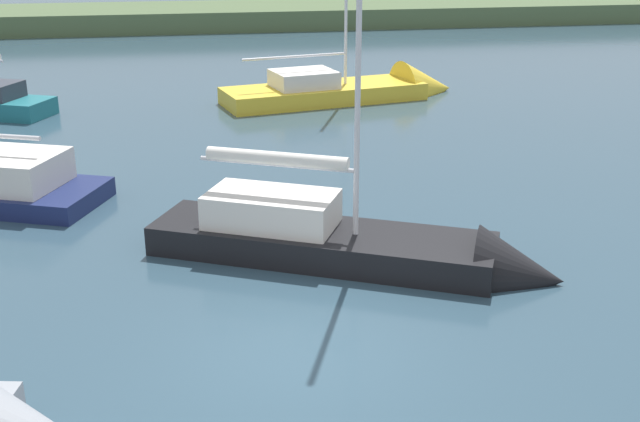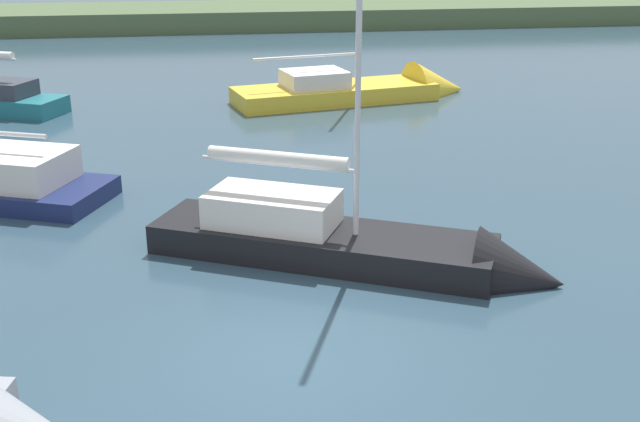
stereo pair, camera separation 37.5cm
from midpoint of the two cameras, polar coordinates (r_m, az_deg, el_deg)
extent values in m
plane|color=#2D4756|center=(12.05, -0.98, -10.40)|extent=(200.00, 200.00, 0.00)
cube|color=#4C603D|center=(51.45, -7.57, 13.20)|extent=(180.00, 8.00, 2.40)
cube|color=gold|center=(28.85, 1.46, 8.15)|extent=(7.64, 3.78, 0.98)
cone|color=gold|center=(30.68, 8.89, 8.64)|extent=(2.52, 2.70, 2.32)
cube|color=silver|center=(28.42, -0.01, 9.58)|extent=(2.48, 2.19, 0.58)
cylinder|color=silver|center=(28.17, -0.63, 11.16)|extent=(3.83, 0.89, 0.09)
cube|color=silver|center=(19.65, -21.62, 3.04)|extent=(3.58, 2.94, 0.74)
cube|color=black|center=(15.29, 0.80, -3.11)|extent=(6.71, 4.56, 0.99)
cone|color=black|center=(14.73, 14.97, -4.78)|extent=(2.19, 2.27, 1.75)
cube|color=silver|center=(15.28, -2.76, 0.16)|extent=(2.83, 2.34, 0.65)
cylinder|color=silver|center=(13.95, 3.65, 13.41)|extent=(0.10, 0.10, 7.83)
cylinder|color=silver|center=(14.95, -2.38, 3.43)|extent=(2.82, 1.48, 0.08)
cylinder|color=silver|center=(14.92, -2.39, 3.87)|extent=(2.62, 1.49, 0.25)
camera|label=1|loc=(0.19, -89.27, 0.27)|focal=44.07mm
camera|label=2|loc=(0.19, 90.73, -0.27)|focal=44.07mm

